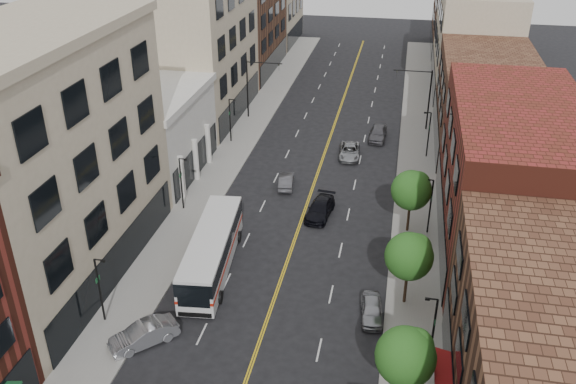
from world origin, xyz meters
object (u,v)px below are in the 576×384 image
Objects in this scene: car_lane_b at (350,151)px; city_bus at (212,249)px; car_lane_behind at (286,181)px; car_lane_c at (378,133)px; car_lane_a at (320,209)px; car_parked_far at (372,310)px; car_angle_b at (144,335)px.

city_bus is at bearing -113.86° from car_lane_b.
car_lane_c is (8.09, 13.73, 0.15)m from car_lane_behind.
car_lane_behind is 6.46m from car_lane_a.
car_lane_b is at bearing 93.30° from car_parked_far.
car_angle_b is 0.98× the size of car_lane_c.
car_lane_c is (12.90, 37.60, 0.04)m from car_angle_b.
car_angle_b is at bearing 71.52° from car_lane_behind.
car_angle_b is 15.54m from car_parked_far.
car_lane_a is (4.09, -4.99, 0.07)m from car_lane_behind.
car_lane_b is at bearing 117.68° from car_angle_b.
car_lane_behind is at bearing 111.98° from car_parked_far.
car_lane_behind is 15.94m from car_lane_c.
city_bus reaches higher than car_lane_c.
car_lane_b reaches higher than car_lane_behind.
car_lane_c is at bearing 63.25° from city_bus.
car_lane_behind is at bearing -127.23° from car_lane_b.
car_lane_c is (2.72, 5.48, 0.13)m from car_lane_b.
car_angle_b reaches higher than car_lane_a.
car_lane_behind is 0.79× the size of car_lane_a.
car_lane_b is (10.18, 32.12, -0.08)m from car_angle_b.
car_parked_far is at bearing -21.00° from city_bus.
car_lane_b is (5.38, 8.25, 0.03)m from car_lane_behind.
car_lane_a is 19.15m from car_lane_c.
car_lane_behind is (-9.69, 18.29, -0.01)m from car_parked_far.
car_lane_c reaches higher than car_lane_b.
car_lane_a is (7.00, 9.85, -1.15)m from city_bus.
city_bus is 3.35× the size of car_parked_far.
car_angle_b is 39.75m from car_lane_c.
car_lane_behind is 0.81× the size of car_lane_b.
car_lane_behind is at bearing 135.86° from car_lane_a.
car_parked_far is at bearing -84.18° from car_lane_c.
car_lane_b is at bearing 64.57° from city_bus.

